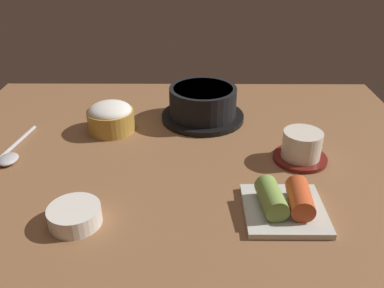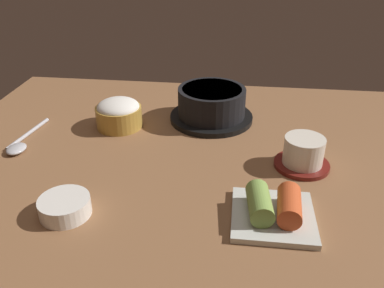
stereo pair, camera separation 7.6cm
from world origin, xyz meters
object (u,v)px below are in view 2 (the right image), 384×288
(side_bowl_near, at_px, (65,206))
(spoon, at_px, (20,144))
(rice_bowl, at_px, (119,113))
(tea_cup_with_saucer, at_px, (303,153))
(kimchi_plate, at_px, (274,210))
(stone_pot, at_px, (212,105))

(side_bowl_near, xyz_separation_m, spoon, (-0.18, 0.19, -0.01))
(rice_bowl, bearing_deg, side_bowl_near, -89.82)
(tea_cup_with_saucer, xyz_separation_m, kimchi_plate, (-0.06, -0.16, -0.01))
(kimchi_plate, xyz_separation_m, side_bowl_near, (-0.32, -0.03, -0.00))
(stone_pot, xyz_separation_m, tea_cup_with_saucer, (0.18, -0.18, -0.01))
(stone_pot, distance_m, spoon, 0.41)
(rice_bowl, xyz_separation_m, spoon, (-0.17, -0.11, -0.03))
(spoon, bearing_deg, rice_bowl, 33.15)
(rice_bowl, height_order, spoon, rice_bowl)
(stone_pot, xyz_separation_m, spoon, (-0.37, -0.17, -0.03))
(kimchi_plate, bearing_deg, tea_cup_with_saucer, 68.99)
(tea_cup_with_saucer, height_order, spoon, tea_cup_with_saucer)
(side_bowl_near, bearing_deg, stone_pot, 61.63)
(side_bowl_near, relative_size, spoon, 0.49)
(kimchi_plate, height_order, side_bowl_near, kimchi_plate)
(side_bowl_near, distance_m, spoon, 0.26)
(kimchi_plate, height_order, spoon, kimchi_plate)
(stone_pot, distance_m, kimchi_plate, 0.36)
(stone_pot, relative_size, kimchi_plate, 1.50)
(rice_bowl, xyz_separation_m, tea_cup_with_saucer, (0.38, -0.12, -0.00))
(kimchi_plate, bearing_deg, side_bowl_near, -175.14)
(rice_bowl, relative_size, side_bowl_near, 1.26)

